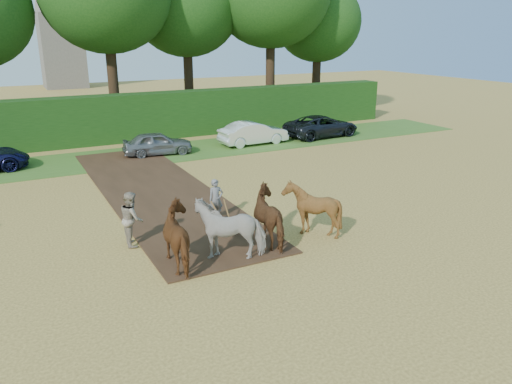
# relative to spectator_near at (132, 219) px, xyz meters

# --- Properties ---
(ground) EXTENTS (120.00, 120.00, 0.00)m
(ground) POSITION_rel_spectator_near_xyz_m (0.89, -1.75, -0.91)
(ground) COLOR gold
(ground) RESTS_ON ground
(earth_strip) EXTENTS (4.50, 17.00, 0.05)m
(earth_strip) POSITION_rel_spectator_near_xyz_m (2.39, 5.25, -0.89)
(earth_strip) COLOR #472D1C
(earth_strip) RESTS_ON ground
(grass_verge) EXTENTS (50.00, 5.00, 0.03)m
(grass_verge) POSITION_rel_spectator_near_xyz_m (0.89, 12.25, -0.90)
(grass_verge) COLOR #38601E
(grass_verge) RESTS_ON ground
(hedgerow) EXTENTS (46.00, 1.60, 3.00)m
(hedgerow) POSITION_rel_spectator_near_xyz_m (0.89, 16.75, 0.59)
(hedgerow) COLOR #14380F
(hedgerow) RESTS_ON ground
(spectator_near) EXTENTS (0.77, 0.95, 1.83)m
(spectator_near) POSITION_rel_spectator_near_xyz_m (0.00, 0.00, 0.00)
(spectator_near) COLOR beige
(spectator_near) RESTS_ON ground
(plough_team) EXTENTS (6.14, 4.50, 1.88)m
(plough_team) POSITION_rel_spectator_near_xyz_m (3.37, -2.08, 0.02)
(plough_team) COLOR brown
(plough_team) RESTS_ON ground
(parked_cars) EXTENTS (30.75, 3.36, 1.45)m
(parked_cars) POSITION_rel_spectator_near_xyz_m (4.13, 12.21, -0.20)
(parked_cars) COLOR silver
(parked_cars) RESTS_ON ground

